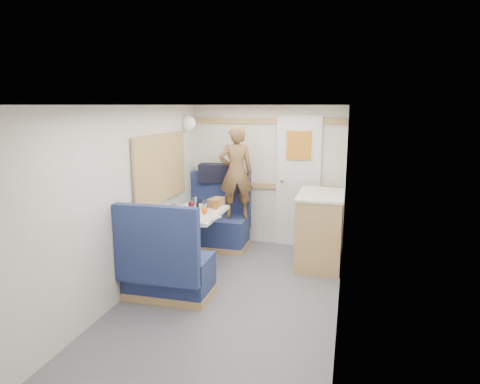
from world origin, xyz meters
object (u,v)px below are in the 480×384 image
(bench_near, at_px, (167,271))
(bread_loaf, at_px, (216,202))
(duffel_bag, at_px, (218,173))
(orange_fruit, at_px, (205,210))
(cheese_block, at_px, (189,217))
(wine_glass, at_px, (191,205))
(bench_far, at_px, (217,226))
(tumbler_right, at_px, (205,204))
(beer_glass, at_px, (216,205))
(dinette_table, at_px, (195,224))
(galley_counter, at_px, (320,228))
(tray, at_px, (203,218))
(tumbler_left, at_px, (174,210))
(person, at_px, (236,173))
(dome_light, at_px, (188,123))
(pepper_grinder, at_px, (198,206))
(tumbler_mid, at_px, (194,200))
(salt_grinder, at_px, (191,210))

(bench_near, distance_m, bread_loaf, 1.32)
(bench_near, xyz_separation_m, duffel_bag, (-0.05, 1.98, 0.73))
(orange_fruit, distance_m, cheese_block, 0.29)
(duffel_bag, relative_size, wine_glass, 3.25)
(bench_far, bearing_deg, wine_glass, -89.50)
(cheese_block, relative_size, tumbler_right, 1.04)
(bench_far, relative_size, beer_glass, 10.65)
(duffel_bag, xyz_separation_m, bread_loaf, (0.20, -0.76, -0.26))
(dinette_table, bearing_deg, galley_counter, 20.54)
(wine_glass, bearing_deg, bench_far, 90.50)
(dinette_table, distance_m, tray, 0.37)
(tray, relative_size, bread_loaf, 1.38)
(orange_fruit, bearing_deg, dinette_table, 148.13)
(bench_far, distance_m, tumbler_right, 0.78)
(tumbler_left, bearing_deg, bench_near, -73.62)
(bench_near, relative_size, bread_loaf, 4.16)
(bench_far, xyz_separation_m, person, (0.29, -0.02, 0.79))
(bench_far, bearing_deg, orange_fruit, -80.68)
(dome_light, height_order, tray, dome_light)
(tumbler_left, height_order, beer_glass, tumbler_left)
(duffel_bag, height_order, tumbler_left, duffel_bag)
(dome_light, height_order, wine_glass, dome_light)
(bench_far, height_order, tumbler_left, bench_far)
(pepper_grinder, height_order, bread_loaf, bread_loaf)
(beer_glass, bearing_deg, wine_glass, -117.34)
(duffel_bag, bearing_deg, bread_loaf, -84.17)
(galley_counter, bearing_deg, tray, -147.21)
(person, height_order, tumbler_left, person)
(duffel_bag, relative_size, tray, 1.56)
(dinette_table, distance_m, wine_glass, 0.31)
(orange_fruit, distance_m, tumbler_mid, 0.56)
(dome_light, height_order, person, dome_light)
(dinette_table, relative_size, tumbler_mid, 8.13)
(dome_light, bearing_deg, bench_far, 2.12)
(dome_light, xyz_separation_m, pepper_grinder, (0.39, -0.75, -0.98))
(dinette_table, relative_size, pepper_grinder, 9.39)
(cheese_block, bearing_deg, galley_counter, 33.54)
(duffel_bag, height_order, tumbler_mid, duffel_bag)
(galley_counter, distance_m, orange_fruit, 1.49)
(bench_near, height_order, tumbler_left, bench_near)
(bread_loaf, bearing_deg, dinette_table, -112.40)
(tumbler_right, bearing_deg, tumbler_left, -121.60)
(dinette_table, height_order, bread_loaf, bread_loaf)
(bench_far, distance_m, galley_counter, 1.51)
(person, height_order, wine_glass, person)
(bench_far, relative_size, pepper_grinder, 10.71)
(dinette_table, xyz_separation_m, tumbler_right, (0.05, 0.25, 0.21))
(dinette_table, distance_m, salt_grinder, 0.21)
(dinette_table, distance_m, pepper_grinder, 0.23)
(dinette_table, bearing_deg, duffel_bag, 92.66)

